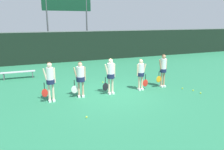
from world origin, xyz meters
TOP-DOWN VIEW (x-y plane):
  - ground_plane at (0.00, 0.00)m, footprint 140.00×140.00m
  - fence_windscreen at (0.00, 9.43)m, footprint 60.00×0.08m
  - scoreboard at (0.14, 11.39)m, footprint 4.49×0.15m
  - bench_courtside at (-4.37, 4.89)m, footprint 2.03×0.41m
  - player_0 at (-2.97, 0.01)m, footprint 0.64×0.36m
  - player_1 at (-1.59, 0.09)m, footprint 0.69×0.40m
  - player_2 at (-0.11, -0.01)m, footprint 0.67×0.38m
  - player_3 at (1.59, -0.00)m, footprint 0.65×0.36m
  - player_4 at (2.96, 0.02)m, footprint 0.64×0.35m
  - tennis_ball_0 at (-1.98, -2.26)m, footprint 0.07×0.07m
  - tennis_ball_1 at (0.21, 2.01)m, footprint 0.07×0.07m
  - tennis_ball_2 at (2.06, 0.70)m, footprint 0.07×0.07m
  - tennis_ball_3 at (4.02, -1.21)m, footprint 0.07×0.07m
  - tennis_ball_4 at (4.06, -1.69)m, footprint 0.07×0.07m
  - tennis_ball_5 at (3.73, -0.73)m, footprint 0.07×0.07m

SIDE VIEW (x-z plane):
  - ground_plane at x=0.00m, z-range 0.00..0.00m
  - tennis_ball_2 at x=2.06m, z-range 0.00..0.07m
  - tennis_ball_3 at x=4.02m, z-range 0.00..0.07m
  - tennis_ball_0 at x=-1.98m, z-range 0.00..0.07m
  - tennis_ball_1 at x=0.21m, z-range 0.00..0.07m
  - tennis_ball_5 at x=3.73m, z-range 0.00..0.07m
  - tennis_ball_4 at x=4.06m, z-range 0.00..0.07m
  - bench_courtside at x=-4.37m, z-range 0.17..0.62m
  - player_3 at x=1.59m, z-range 0.13..1.76m
  - player_1 at x=-1.59m, z-range 0.16..1.85m
  - player_2 at x=-0.11m, z-range 0.16..1.93m
  - player_4 at x=2.96m, z-range 0.17..1.97m
  - player_0 at x=-2.97m, z-range 0.17..1.98m
  - fence_windscreen at x=0.00m, z-range 0.01..2.70m
  - scoreboard at x=0.14m, z-range 1.77..7.82m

